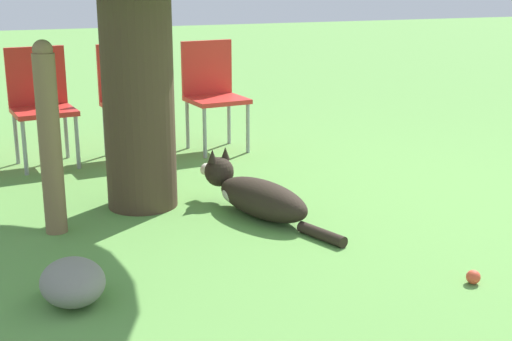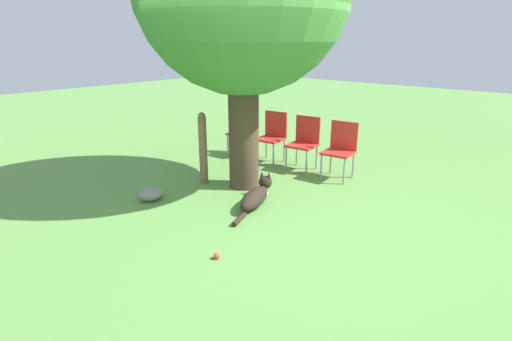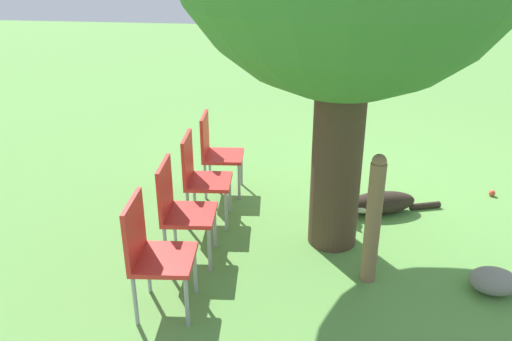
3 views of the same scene
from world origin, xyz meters
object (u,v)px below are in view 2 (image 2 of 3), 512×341
(dog, at_px, (256,196))
(fence_post, at_px, (203,148))
(red_chair_1, at_px, (304,140))
(red_chair_3, at_px, (244,128))
(red_chair_0, at_px, (341,147))
(red_chair_2, at_px, (273,134))
(tennis_ball, at_px, (217,256))

(dog, height_order, fence_post, fence_post)
(red_chair_1, xyz_separation_m, red_chair_3, (-0.01, 1.36, 0.00))
(red_chair_0, relative_size, red_chair_2, 1.00)
(red_chair_2, distance_m, tennis_ball, 3.47)
(dog, height_order, red_chair_0, red_chair_0)
(tennis_ball, bearing_deg, dog, 25.19)
(red_chair_1, bearing_deg, dog, 7.06)
(red_chair_1, bearing_deg, fence_post, -32.13)
(tennis_ball, bearing_deg, fence_post, 51.30)
(red_chair_3, bearing_deg, dog, 39.91)
(red_chair_1, distance_m, red_chair_3, 1.36)
(red_chair_3, bearing_deg, red_chair_0, 83.85)
(dog, xyz_separation_m, red_chair_1, (1.69, 0.41, 0.38))
(fence_post, bearing_deg, tennis_ball, -128.70)
(fence_post, height_order, tennis_ball, fence_post)
(dog, xyz_separation_m, red_chair_3, (1.68, 1.76, 0.38))
(red_chair_0, bearing_deg, red_chair_2, -96.15)
(red_chair_3, bearing_deg, red_chair_2, 83.85)
(red_chair_1, bearing_deg, red_chair_2, -96.15)
(dog, height_order, red_chair_2, red_chair_2)
(red_chair_1, relative_size, tennis_ball, 12.99)
(fence_post, relative_size, red_chair_0, 1.23)
(dog, bearing_deg, red_chair_3, 26.55)
(red_chair_1, distance_m, red_chair_2, 0.68)
(red_chair_0, relative_size, red_chair_3, 1.00)
(red_chair_2, xyz_separation_m, red_chair_3, (-0.00, 0.68, 0.00))
(red_chair_2, bearing_deg, red_chair_0, 83.85)
(fence_post, height_order, red_chair_0, fence_post)
(fence_post, xyz_separation_m, red_chair_1, (1.57, -0.75, -0.04))
(fence_post, bearing_deg, red_chair_1, -25.61)
(red_chair_1, xyz_separation_m, red_chair_2, (-0.00, 0.68, 0.00))
(dog, relative_size, red_chair_3, 1.34)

